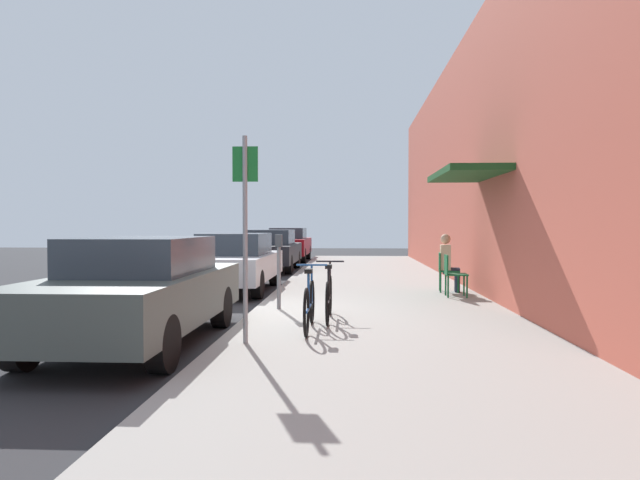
% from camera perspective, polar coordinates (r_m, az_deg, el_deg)
% --- Properties ---
extents(ground_plane, '(60.00, 60.00, 0.00)m').
position_cam_1_polar(ground_plane, '(9.45, -7.46, -8.27)').
color(ground_plane, '#2D2D30').
extents(sidewalk_slab, '(4.50, 32.00, 0.12)m').
position_cam_1_polar(sidewalk_slab, '(11.27, 5.86, -6.37)').
color(sidewalk_slab, '#9E9B93').
rests_on(sidewalk_slab, ground_plane).
extents(building_facade, '(1.40, 32.00, 6.28)m').
position_cam_1_polar(building_facade, '(11.63, 17.93, 9.01)').
color(building_facade, '#BC5442').
rests_on(building_facade, ground_plane).
extents(parked_car_0, '(1.80, 4.40, 1.44)m').
position_cam_1_polar(parked_car_0, '(7.85, -17.99, -4.84)').
color(parked_car_0, '#47514C').
rests_on(parked_car_0, ground_plane).
extents(parked_car_1, '(1.80, 4.40, 1.41)m').
position_cam_1_polar(parked_car_1, '(13.70, -8.73, -2.18)').
color(parked_car_1, '#B7B7BC').
rests_on(parked_car_1, ground_plane).
extents(parked_car_2, '(1.80, 4.40, 1.45)m').
position_cam_1_polar(parked_car_2, '(19.70, -5.07, -1.00)').
color(parked_car_2, black).
rests_on(parked_car_2, ground_plane).
extents(parked_car_3, '(1.80, 4.40, 1.49)m').
position_cam_1_polar(parked_car_3, '(25.14, -3.27, -0.40)').
color(parked_car_3, maroon).
rests_on(parked_car_3, ground_plane).
extents(parking_meter, '(0.12, 0.10, 1.32)m').
position_cam_1_polar(parking_meter, '(9.89, -4.24, -2.65)').
color(parking_meter, slate).
rests_on(parking_meter, sidewalk_slab).
extents(street_sign, '(0.32, 0.06, 2.60)m').
position_cam_1_polar(street_sign, '(7.04, -7.67, 1.80)').
color(street_sign, gray).
rests_on(street_sign, sidewalk_slab).
extents(bicycle_0, '(0.46, 1.71, 0.90)m').
position_cam_1_polar(bicycle_0, '(8.74, 0.92, -5.87)').
color(bicycle_0, black).
rests_on(bicycle_0, sidewalk_slab).
extents(bicycle_1, '(0.46, 1.71, 0.90)m').
position_cam_1_polar(bicycle_1, '(7.92, -1.10, -6.64)').
color(bicycle_1, black).
rests_on(bicycle_1, sidewalk_slab).
extents(cafe_chair_0, '(0.46, 0.46, 0.87)m').
position_cam_1_polar(cafe_chair_0, '(11.89, 13.39, -3.26)').
color(cafe_chair_0, '#14592D').
rests_on(cafe_chair_0, sidewalk_slab).
extents(cafe_chair_1, '(0.49, 0.49, 0.87)m').
position_cam_1_polar(cafe_chair_1, '(12.74, 12.71, -2.94)').
color(cafe_chair_1, '#14592D').
rests_on(cafe_chair_1, sidewalk_slab).
extents(seated_patron_1, '(0.46, 0.40, 1.29)m').
position_cam_1_polar(seated_patron_1, '(12.73, 12.98, -2.08)').
color(seated_patron_1, '#232838').
rests_on(seated_patron_1, sidewalk_slab).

